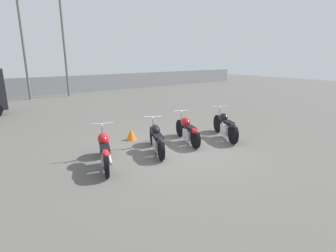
{
  "coord_description": "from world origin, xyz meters",
  "views": [
    {
      "loc": [
        -4.91,
        -5.87,
        2.8
      ],
      "look_at": [
        0.0,
        0.6,
        0.65
      ],
      "focal_mm": 28.0,
      "sensor_mm": 36.0,
      "label": 1
    }
  ],
  "objects_px": {
    "light_pole_left": "(62,26)",
    "motorcycle_slot_3": "(226,126)",
    "motorcycle_slot_1": "(157,138)",
    "traffic_cone_near": "(131,134)",
    "motorcycle_slot_0": "(104,150)",
    "motorcycle_slot_2": "(188,130)",
    "light_pole_right": "(22,37)"
  },
  "relations": [
    {
      "from": "light_pole_right",
      "to": "motorcycle_slot_0",
      "type": "bearing_deg",
      "value": -92.72
    },
    {
      "from": "light_pole_left",
      "to": "motorcycle_slot_0",
      "type": "bearing_deg",
      "value": -103.38
    },
    {
      "from": "light_pole_left",
      "to": "motorcycle_slot_2",
      "type": "xyz_separation_m",
      "value": [
        -0.17,
        -13.4,
        -4.45
      ]
    },
    {
      "from": "light_pole_right",
      "to": "motorcycle_slot_3",
      "type": "relative_size",
      "value": 3.51
    },
    {
      "from": "light_pole_right",
      "to": "motorcycle_slot_0",
      "type": "height_order",
      "value": "light_pole_right"
    },
    {
      "from": "light_pole_right",
      "to": "motorcycle_slot_0",
      "type": "xyz_separation_m",
      "value": [
        -0.64,
        -13.53,
        -3.55
      ]
    },
    {
      "from": "motorcycle_slot_2",
      "to": "motorcycle_slot_3",
      "type": "bearing_deg",
      "value": 1.11
    },
    {
      "from": "light_pole_left",
      "to": "motorcycle_slot_1",
      "type": "height_order",
      "value": "light_pole_left"
    },
    {
      "from": "motorcycle_slot_1",
      "to": "motorcycle_slot_2",
      "type": "distance_m",
      "value": 1.37
    },
    {
      "from": "motorcycle_slot_0",
      "to": "motorcycle_slot_3",
      "type": "distance_m",
      "value": 4.45
    },
    {
      "from": "motorcycle_slot_2",
      "to": "traffic_cone_near",
      "type": "bearing_deg",
      "value": 154.62
    },
    {
      "from": "motorcycle_slot_1",
      "to": "motorcycle_slot_3",
      "type": "bearing_deg",
      "value": 17.68
    },
    {
      "from": "light_pole_left",
      "to": "motorcycle_slot_1",
      "type": "relative_size",
      "value": 4.56
    },
    {
      "from": "motorcycle_slot_1",
      "to": "traffic_cone_near",
      "type": "height_order",
      "value": "motorcycle_slot_1"
    },
    {
      "from": "motorcycle_slot_0",
      "to": "light_pole_left",
      "type": "bearing_deg",
      "value": 97.37
    },
    {
      "from": "light_pole_left",
      "to": "motorcycle_slot_3",
      "type": "distance_m",
      "value": 14.59
    },
    {
      "from": "light_pole_right",
      "to": "traffic_cone_near",
      "type": "relative_size",
      "value": 17.15
    },
    {
      "from": "motorcycle_slot_1",
      "to": "light_pole_left",
      "type": "bearing_deg",
      "value": 107.47
    },
    {
      "from": "motorcycle_slot_0",
      "to": "motorcycle_slot_2",
      "type": "xyz_separation_m",
      "value": [
        3.06,
        0.18,
        -0.03
      ]
    },
    {
      "from": "light_pole_right",
      "to": "traffic_cone_near",
      "type": "height_order",
      "value": "light_pole_right"
    },
    {
      "from": "traffic_cone_near",
      "to": "light_pole_left",
      "type": "bearing_deg",
      "value": 82.57
    },
    {
      "from": "light_pole_right",
      "to": "motorcycle_slot_0",
      "type": "relative_size",
      "value": 3.37
    },
    {
      "from": "motorcycle_slot_0",
      "to": "motorcycle_slot_2",
      "type": "bearing_deg",
      "value": 24.09
    },
    {
      "from": "light_pole_left",
      "to": "traffic_cone_near",
      "type": "xyz_separation_m",
      "value": [
        -1.57,
        -12.03,
        -4.68
      ]
    },
    {
      "from": "light_pole_left",
      "to": "motorcycle_slot_1",
      "type": "xyz_separation_m",
      "value": [
        -1.54,
        -13.54,
        -4.45
      ]
    },
    {
      "from": "motorcycle_slot_0",
      "to": "motorcycle_slot_3",
      "type": "bearing_deg",
      "value": 17.27
    },
    {
      "from": "motorcycle_slot_3",
      "to": "traffic_cone_near",
      "type": "bearing_deg",
      "value": 173.73
    },
    {
      "from": "light_pole_left",
      "to": "motorcycle_slot_2",
      "type": "bearing_deg",
      "value": -90.74
    },
    {
      "from": "light_pole_left",
      "to": "motorcycle_slot_3",
      "type": "relative_size",
      "value": 4.4
    },
    {
      "from": "traffic_cone_near",
      "to": "motorcycle_slot_1",
      "type": "bearing_deg",
      "value": -88.86
    },
    {
      "from": "motorcycle_slot_2",
      "to": "motorcycle_slot_1",
      "type": "bearing_deg",
      "value": -154.79
    },
    {
      "from": "light_pole_left",
      "to": "motorcycle_slot_3",
      "type": "height_order",
      "value": "light_pole_left"
    }
  ]
}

